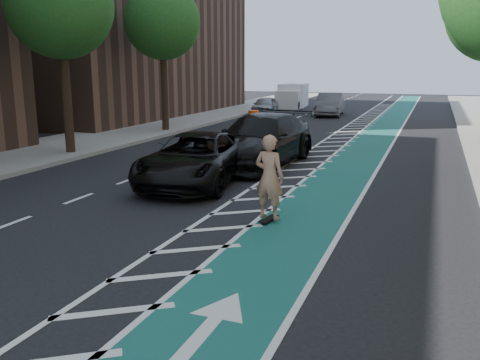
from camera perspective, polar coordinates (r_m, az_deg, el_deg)
The scene contains 18 objects.
ground at distance 10.89m, azimuth -12.17°, elevation -6.65°, with size 120.00×120.00×0.00m, color black.
bike_lane at distance 19.09m, azimuth 12.39°, elevation 1.72°, with size 2.00×90.00×0.01m, color #164F49.
buffer_strip at distance 19.36m, azimuth 8.00°, elevation 2.04°, with size 1.40×90.00×0.01m, color silver.
sidewalk_left at distance 24.25m, azimuth -18.26°, elevation 3.85°, with size 5.00×90.00×0.15m, color gray.
curb_right at distance 18.93m, azimuth 24.60°, elevation 0.99°, with size 0.12×90.00×0.16m, color gray.
curb_left at distance 22.79m, azimuth -13.46°, elevation 3.62°, with size 0.12×90.00×0.16m, color gray.
tree_l_c at distance 21.55m, azimuth -19.38°, elevation 17.96°, with size 4.20×4.20×7.90m.
tree_l_d at distance 28.16m, azimuth -8.42°, elevation 17.13°, with size 4.20×4.20×7.90m.
skateboard at distance 11.85m, azimuth 3.25°, elevation -4.38°, with size 0.30×0.71×0.09m.
skateboarder at distance 11.60m, azimuth 3.31°, elevation 0.33°, with size 0.71×0.47×1.96m, color tan.
suv_near at distance 15.62m, azimuth -4.96°, elevation 2.39°, with size 2.54×5.51×1.53m, color black.
suv_far at distance 18.58m, azimuth 2.35°, elevation 4.53°, with size 2.54×6.25×1.81m, color black.
car_silver at distance 37.78m, azimuth 2.83°, elevation 8.35°, with size 1.57×3.90×1.33m, color #939498.
car_grey at distance 37.65m, azimuth 10.07°, elevation 8.38°, with size 1.71×4.92×1.62m, color slate.
box_truck at distance 44.72m, azimuth 5.86°, elevation 9.31°, with size 2.47×4.91×1.98m.
barrel_a at distance 17.62m, azimuth -6.13°, elevation 2.35°, with size 0.62×0.62×0.85m.
barrel_b at distance 24.18m, azimuth 1.18°, elevation 5.18°, with size 0.58×0.58×0.79m.
barrel_c at distance 29.38m, azimuth 1.51°, elevation 6.75°, with size 0.76×0.76×1.03m.
Camera 1 is at (5.71, -8.56, 3.57)m, focal length 38.00 mm.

